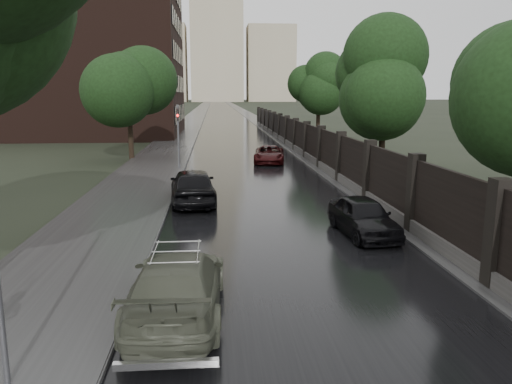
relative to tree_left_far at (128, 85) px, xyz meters
name	(u,v)px	position (x,y,z in m)	size (l,w,h in m)	color
road	(220,106)	(8.00, 160.00, -5.23)	(8.00, 420.00, 0.02)	black
sidewalk_left	(204,106)	(2.00, 160.00, -5.16)	(4.00, 420.00, 0.16)	#2D2D2D
verge_right	(234,106)	(13.50, 160.00, -5.20)	(3.00, 420.00, 0.08)	#2D2D2D
fence_right	(302,142)	(12.60, 2.01, -4.23)	(0.45, 75.72, 2.70)	#383533
tree_left_far	(128,85)	(0.00, 0.00, 0.00)	(4.25, 4.25, 7.39)	black
tree_right_b	(385,88)	(15.50, -8.00, -0.29)	(4.08, 4.08, 7.01)	black
tree_right_c	(319,90)	(15.50, 10.00, -0.29)	(4.08, 4.08, 7.01)	black
traffic_light	(178,131)	(3.70, -5.01, -2.84)	(0.16, 0.32, 4.00)	#59595E
brick_building	(67,44)	(-10.00, 22.00, 4.76)	(24.00, 18.00, 20.00)	black
stalinist_tower	(217,35)	(8.00, 270.00, 33.14)	(92.00, 30.00, 159.00)	tan
volga_sedan	(177,285)	(5.09, -25.91, -4.56)	(1.92, 4.73, 1.37)	#4D5140
hatchback_left	(193,186)	(4.96, -14.88, -4.46)	(1.85, 4.60, 1.57)	black
car_right_near	(363,216)	(10.80, -20.22, -4.60)	(1.52, 3.78, 1.29)	black
car_right_far	(269,154)	(9.60, -2.39, -4.65)	(1.97, 4.28, 1.19)	black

